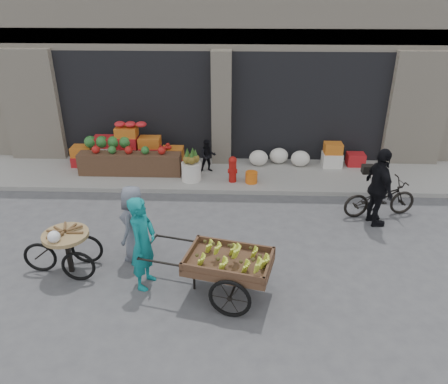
{
  "coord_description": "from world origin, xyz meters",
  "views": [
    {
      "loc": [
        0.51,
        -7.01,
        5.04
      ],
      "look_at": [
        0.22,
        0.93,
        1.1
      ],
      "focal_mm": 35.0,
      "sensor_mm": 36.0,
      "label": 1
    }
  ],
  "objects_px": {
    "banana_cart": "(226,259)",
    "bicycle": "(380,198)",
    "pineapple_bin": "(191,171)",
    "fire_hydrant": "(233,168)",
    "tricycle_cart": "(67,246)",
    "cyclist": "(379,188)",
    "vendor_grey": "(134,223)",
    "seated_person": "(208,156)",
    "orange_bucket": "(251,177)",
    "vendor_woman": "(143,243)"
  },
  "relations": [
    {
      "from": "vendor_woman",
      "to": "bicycle",
      "type": "xyz_separation_m",
      "value": [
        4.91,
        2.74,
        -0.43
      ]
    },
    {
      "from": "orange_bucket",
      "to": "seated_person",
      "type": "height_order",
      "value": "seated_person"
    },
    {
      "from": "pineapple_bin",
      "to": "seated_person",
      "type": "xyz_separation_m",
      "value": [
        0.4,
        0.6,
        0.21
      ]
    },
    {
      "from": "orange_bucket",
      "to": "seated_person",
      "type": "xyz_separation_m",
      "value": [
        -1.2,
        0.7,
        0.31
      ]
    },
    {
      "from": "pineapple_bin",
      "to": "tricycle_cart",
      "type": "xyz_separation_m",
      "value": [
        -1.89,
        -3.95,
        0.2
      ]
    },
    {
      "from": "orange_bucket",
      "to": "bicycle",
      "type": "bearing_deg",
      "value": -26.14
    },
    {
      "from": "seated_person",
      "to": "tricycle_cart",
      "type": "height_order",
      "value": "seated_person"
    },
    {
      "from": "pineapple_bin",
      "to": "cyclist",
      "type": "bearing_deg",
      "value": -24.11
    },
    {
      "from": "orange_bucket",
      "to": "cyclist",
      "type": "xyz_separation_m",
      "value": [
        2.73,
        -1.84,
        0.63
      ]
    },
    {
      "from": "fire_hydrant",
      "to": "orange_bucket",
      "type": "relative_size",
      "value": 2.22
    },
    {
      "from": "fire_hydrant",
      "to": "banana_cart",
      "type": "height_order",
      "value": "banana_cart"
    },
    {
      "from": "banana_cart",
      "to": "vendor_woman",
      "type": "distance_m",
      "value": 1.47
    },
    {
      "from": "bicycle",
      "to": "pineapple_bin",
      "type": "bearing_deg",
      "value": 60.31
    },
    {
      "from": "vendor_woman",
      "to": "bicycle",
      "type": "relative_size",
      "value": 1.03
    },
    {
      "from": "tricycle_cart",
      "to": "cyclist",
      "type": "bearing_deg",
      "value": 15.86
    },
    {
      "from": "seated_person",
      "to": "vendor_grey",
      "type": "distance_m",
      "value": 4.2
    },
    {
      "from": "pineapple_bin",
      "to": "fire_hydrant",
      "type": "height_order",
      "value": "fire_hydrant"
    },
    {
      "from": "seated_person",
      "to": "vendor_woman",
      "type": "height_order",
      "value": "vendor_woman"
    },
    {
      "from": "vendor_woman",
      "to": "cyclist",
      "type": "xyz_separation_m",
      "value": [
        4.71,
        2.34,
        0.02
      ]
    },
    {
      "from": "cyclist",
      "to": "vendor_woman",
      "type": "bearing_deg",
      "value": 105.48
    },
    {
      "from": "fire_hydrant",
      "to": "seated_person",
      "type": "bearing_deg",
      "value": 137.12
    },
    {
      "from": "pineapple_bin",
      "to": "vendor_grey",
      "type": "height_order",
      "value": "vendor_grey"
    },
    {
      "from": "vendor_woman",
      "to": "fire_hydrant",
      "type": "bearing_deg",
      "value": -6.65
    },
    {
      "from": "pineapple_bin",
      "to": "bicycle",
      "type": "height_order",
      "value": "bicycle"
    },
    {
      "from": "pineapple_bin",
      "to": "vendor_woman",
      "type": "height_order",
      "value": "vendor_woman"
    },
    {
      "from": "seated_person",
      "to": "fire_hydrant",
      "type": "bearing_deg",
      "value": -52.88
    },
    {
      "from": "seated_person",
      "to": "cyclist",
      "type": "xyz_separation_m",
      "value": [
        3.93,
        -2.54,
        0.31
      ]
    },
    {
      "from": "fire_hydrant",
      "to": "cyclist",
      "type": "bearing_deg",
      "value": -30.31
    },
    {
      "from": "fire_hydrant",
      "to": "orange_bucket",
      "type": "height_order",
      "value": "fire_hydrant"
    },
    {
      "from": "tricycle_cart",
      "to": "bicycle",
      "type": "xyz_separation_m",
      "value": [
        6.42,
        2.41,
        -0.11
      ]
    },
    {
      "from": "vendor_grey",
      "to": "pineapple_bin",
      "type": "bearing_deg",
      "value": 179.91
    },
    {
      "from": "vendor_woman",
      "to": "cyclist",
      "type": "distance_m",
      "value": 5.26
    },
    {
      "from": "fire_hydrant",
      "to": "vendor_grey",
      "type": "distance_m",
      "value": 3.87
    },
    {
      "from": "banana_cart",
      "to": "bicycle",
      "type": "distance_m",
      "value": 4.58
    },
    {
      "from": "orange_bucket",
      "to": "banana_cart",
      "type": "relative_size",
      "value": 0.12
    },
    {
      "from": "vendor_woman",
      "to": "seated_person",
      "type": "bearing_deg",
      "value": 3.56
    },
    {
      "from": "vendor_grey",
      "to": "vendor_woman",
      "type": "bearing_deg",
      "value": 34.26
    },
    {
      "from": "banana_cart",
      "to": "vendor_grey",
      "type": "height_order",
      "value": "vendor_grey"
    },
    {
      "from": "vendor_grey",
      "to": "banana_cart",
      "type": "bearing_deg",
      "value": 70.84
    },
    {
      "from": "seated_person",
      "to": "cyclist",
      "type": "bearing_deg",
      "value": -42.86
    },
    {
      "from": "orange_bucket",
      "to": "vendor_woman",
      "type": "relative_size",
      "value": 0.18
    },
    {
      "from": "orange_bucket",
      "to": "vendor_woman",
      "type": "xyz_separation_m",
      "value": [
        -1.98,
        -4.18,
        0.61
      ]
    },
    {
      "from": "banana_cart",
      "to": "vendor_woman",
      "type": "xyz_separation_m",
      "value": [
        -1.45,
        0.24,
        0.14
      ]
    },
    {
      "from": "seated_person",
      "to": "vendor_woman",
      "type": "xyz_separation_m",
      "value": [
        -0.78,
        -4.88,
        0.29
      ]
    },
    {
      "from": "fire_hydrant",
      "to": "vendor_woman",
      "type": "bearing_deg",
      "value": -109.32
    },
    {
      "from": "tricycle_cart",
      "to": "cyclist",
      "type": "height_order",
      "value": "cyclist"
    },
    {
      "from": "pineapple_bin",
      "to": "cyclist",
      "type": "xyz_separation_m",
      "value": [
        4.33,
        -1.94,
        0.53
      ]
    },
    {
      "from": "orange_bucket",
      "to": "vendor_grey",
      "type": "xyz_separation_m",
      "value": [
        -2.33,
        -3.35,
        0.51
      ]
    },
    {
      "from": "fire_hydrant",
      "to": "tricycle_cart",
      "type": "relative_size",
      "value": 0.5
    },
    {
      "from": "banana_cart",
      "to": "cyclist",
      "type": "distance_m",
      "value": 4.16
    }
  ]
}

